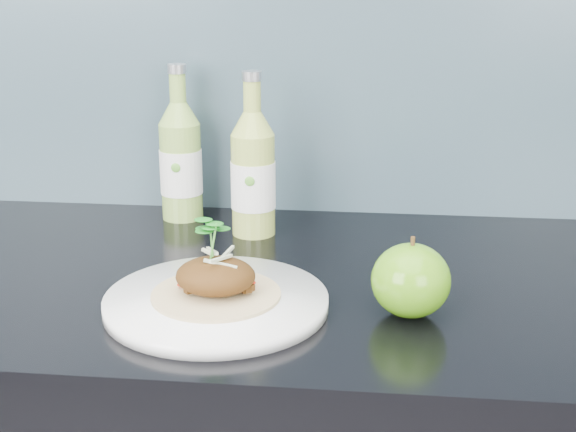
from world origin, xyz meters
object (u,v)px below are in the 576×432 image
Objects in this scene: dinner_plate at (216,302)px; green_apple at (411,280)px; cider_bottle_left at (181,161)px; cider_bottle_right at (253,174)px.

green_apple is (0.23, 0.01, 0.04)m from dinner_plate.
green_apple is 0.49m from cider_bottle_left.
cider_bottle_left is at bearing 109.69° from dinner_plate.
cider_bottle_right reaches higher than green_apple.
cider_bottle_left reaches higher than green_apple.
dinner_plate is 0.37m from cider_bottle_left.
dinner_plate is at bearing -108.38° from cider_bottle_right.
green_apple is 0.36m from cider_bottle_right.
cider_bottle_right is at bearing -14.44° from cider_bottle_left.
cider_bottle_left is (-0.35, 0.34, 0.05)m from green_apple.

